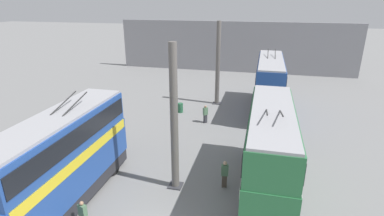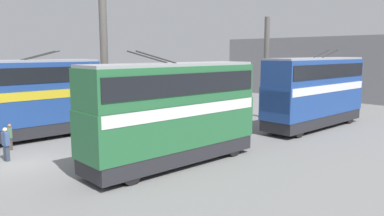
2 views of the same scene
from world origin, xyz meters
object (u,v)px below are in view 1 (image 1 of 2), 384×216
object	(u,v)px
oil_drum	(180,108)
bus_left_far	(269,82)
bus_right_near	(62,156)
person_by_right_row	(83,214)
bus_left_near	(270,147)
person_by_left_row	(225,174)
person_aisle_midway	(205,114)

from	to	relation	value
oil_drum	bus_left_far	bearing A→B (deg)	-73.71
bus_right_near	person_by_right_row	distance (m)	3.27
bus_left_near	oil_drum	distance (m)	14.51
person_by_left_row	bus_left_near	bearing A→B (deg)	-96.80
person_by_right_row	person_aisle_midway	bearing A→B (deg)	5.05
bus_left_far	person_by_left_row	bearing A→B (deg)	170.18
person_aisle_midway	bus_left_far	bearing A→B (deg)	-99.54
person_by_left_row	person_aisle_midway	bearing A→B (deg)	8.15
person_by_right_row	bus_left_far	bearing A→B (deg)	-6.98
person_aisle_midway	person_by_left_row	xyz separation A→B (m)	(-9.57, -3.07, 0.04)
bus_left_near	person_aisle_midway	xyz separation A→B (m)	(9.45, 5.51, -2.05)
bus_right_near	oil_drum	size ratio (longest dim) A/B	10.50
bus_right_near	oil_drum	distance (m)	15.54
person_by_right_row	person_by_left_row	size ratio (longest dim) A/B	0.89
bus_right_near	person_by_right_row	size ratio (longest dim) A/B	6.32
bus_right_near	person_by_left_row	size ratio (longest dim) A/B	5.63
oil_drum	person_aisle_midway	bearing A→B (deg)	-124.61
bus_left_far	person_by_right_row	distance (m)	21.21
bus_left_near	person_by_right_row	bearing A→B (deg)	120.71
person_by_left_row	person_by_right_row	bearing A→B (deg)	119.19
bus_right_near	person_by_left_row	world-z (taller)	bus_right_near
bus_left_far	bus_right_near	world-z (taller)	bus_left_far
person_by_right_row	oil_drum	distance (m)	16.72
bus_left_far	bus_right_near	distance (m)	20.64
person_by_right_row	oil_drum	bearing A→B (deg)	16.63
bus_left_near	person_by_left_row	distance (m)	3.16
bus_left_far	person_by_right_row	xyz separation A→B (m)	(-19.19, 8.76, -2.21)
bus_left_near	bus_left_far	world-z (taller)	bus_left_far
bus_left_near	bus_right_near	distance (m)	11.29
person_aisle_midway	oil_drum	world-z (taller)	person_aisle_midway
bus_left_near	bus_right_near	world-z (taller)	bus_right_near
bus_right_near	person_aisle_midway	distance (m)	14.26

